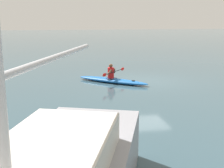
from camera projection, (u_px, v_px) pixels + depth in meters
The scene contains 3 objects.
ground_plane at pixel (145, 81), 16.39m from camera, with size 160.00×160.00×0.00m, color #334C56.
kayak at pixel (112, 80), 15.92m from camera, with size 3.69×3.25×0.25m.
kayaker at pixel (111, 72), 15.85m from camera, with size 1.58×1.87×0.79m.
Camera 1 is at (4.87, 15.39, 3.41)m, focal length 46.82 mm.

